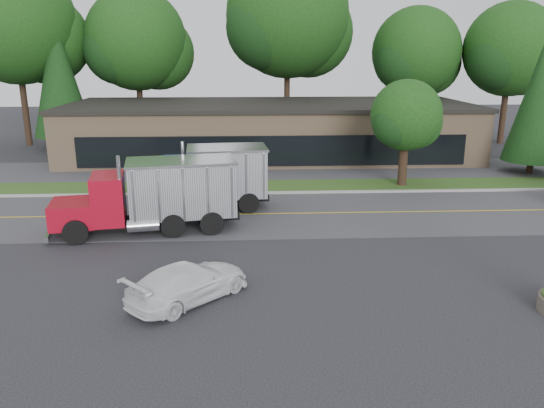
{
  "coord_description": "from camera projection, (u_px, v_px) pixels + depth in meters",
  "views": [
    {
      "loc": [
        0.1,
        -17.66,
        8.11
      ],
      "look_at": [
        1.16,
        4.58,
        1.8
      ],
      "focal_mm": 35.0,
      "sensor_mm": 36.0,
      "label": 1
    }
  ],
  "objects": [
    {
      "name": "road",
      "position": [
        246.0,
        214.0,
        27.83
      ],
      "size": [
        60.0,
        8.0,
        0.02
      ],
      "primitive_type": "cube",
      "color": "#4B4B50",
      "rests_on": "ground"
    },
    {
      "name": "strip_mall",
      "position": [
        270.0,
        131.0,
        43.71
      ],
      "size": [
        32.0,
        12.0,
        4.0
      ],
      "primitive_type": "cube",
      "color": "tan",
      "rests_on": "ground"
    },
    {
      "name": "dump_truck_blue",
      "position": [
        209.0,
        176.0,
        28.35
      ],
      "size": [
        7.27,
        3.21,
        3.36
      ],
      "rotation": [
        0.0,
        0.0,
        3.23
      ],
      "color": "black",
      "rests_on": "ground"
    },
    {
      "name": "tree_far_a",
      "position": [
        18.0,
        29.0,
        46.37
      ],
      "size": [
        11.21,
        10.55,
        15.99
      ],
      "color": "#382619",
      "rests_on": "ground"
    },
    {
      "name": "grass_verge",
      "position": [
        246.0,
        187.0,
        33.59
      ],
      "size": [
        60.0,
        3.4,
        0.03
      ],
      "primitive_type": "cube",
      "color": "#2F541C",
      "rests_on": "ground"
    },
    {
      "name": "evergreen_right",
      "position": [
        539.0,
        100.0,
        36.0
      ],
      "size": [
        4.1,
        4.1,
        9.31
      ],
      "color": "#382619",
      "rests_on": "ground"
    },
    {
      "name": "tree_verge",
      "position": [
        407.0,
        119.0,
        32.95
      ],
      "size": [
        4.68,
        4.4,
        6.67
      ],
      "color": "#382619",
      "rests_on": "ground"
    },
    {
      "name": "rally_car",
      "position": [
        189.0,
        282.0,
        17.99
      ],
      "size": [
        4.48,
        4.48,
        1.31
      ],
      "primitive_type": "imported",
      "rotation": [
        0.0,
        0.0,
        2.36
      ],
      "color": "white",
      "rests_on": "ground"
    },
    {
      "name": "tree_far_d",
      "position": [
        417.0,
        56.0,
        49.57
      ],
      "size": [
        8.72,
        8.2,
        12.43
      ],
      "color": "#382619",
      "rests_on": "ground"
    },
    {
      "name": "curb",
      "position": [
        246.0,
        194.0,
        31.86
      ],
      "size": [
        60.0,
        0.3,
        0.12
      ],
      "primitive_type": "cube",
      "color": "#9E9E99",
      "rests_on": "ground"
    },
    {
      "name": "center_line",
      "position": [
        246.0,
        214.0,
        27.83
      ],
      "size": [
        60.0,
        0.12,
        0.01
      ],
      "primitive_type": "cube",
      "color": "gold",
      "rests_on": "ground"
    },
    {
      "name": "tree_far_e",
      "position": [
        511.0,
        54.0,
        47.96
      ],
      "size": [
        8.93,
        8.41,
        12.74
      ],
      "color": "#382619",
      "rests_on": "ground"
    },
    {
      "name": "dump_truck_red",
      "position": [
        157.0,
        194.0,
        24.78
      ],
      "size": [
        8.72,
        3.94,
        3.36
      ],
      "rotation": [
        0.0,
        0.0,
        3.31
      ],
      "color": "black",
      "rests_on": "ground"
    },
    {
      "name": "tree_far_c",
      "position": [
        289.0,
        22.0,
        49.19
      ],
      "size": [
        12.07,
        11.36,
        17.21
      ],
      "color": "#382619",
      "rests_on": "ground"
    },
    {
      "name": "ground",
      "position": [
        246.0,
        287.0,
        19.18
      ],
      "size": [
        140.0,
        140.0,
        0.0
      ],
      "primitive_type": "plane",
      "color": "#39393F",
      "rests_on": "ground"
    },
    {
      "name": "tree_far_b",
      "position": [
        138.0,
        45.0,
        49.08
      ],
      "size": [
        9.81,
        9.23,
        13.99
      ],
      "color": "#382619",
      "rests_on": "ground"
    },
    {
      "name": "far_parking",
      "position": [
        246.0,
        170.0,
        38.4
      ],
      "size": [
        60.0,
        7.0,
        0.02
      ],
      "primitive_type": "cube",
      "color": "#4B4B50",
      "rests_on": "ground"
    },
    {
      "name": "evergreen_left",
      "position": [
        59.0,
        76.0,
        45.57
      ],
      "size": [
        5.01,
        5.01,
        11.39
      ],
      "color": "#382619",
      "rests_on": "ground"
    }
  ]
}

